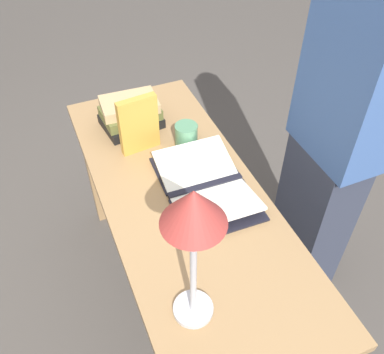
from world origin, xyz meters
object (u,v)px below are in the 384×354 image
(book_stack_tall, at_px, (130,113))
(reading_lamp, at_px, (194,220))
(coffee_mug, at_px, (186,135))
(book_standing_upright, at_px, (139,125))
(open_book, at_px, (205,185))
(person_reader, at_px, (334,145))

(book_stack_tall, relative_size, reading_lamp, 0.51)
(book_stack_tall, distance_m, coffee_mug, 0.27)
(book_standing_upright, bearing_deg, open_book, -159.40)
(open_book, xyz_separation_m, coffee_mug, (0.26, -0.03, 0.03))
(reading_lamp, bearing_deg, book_stack_tall, -5.77)
(open_book, distance_m, book_stack_tall, 0.49)
(coffee_mug, bearing_deg, book_standing_upright, 76.68)
(open_book, distance_m, reading_lamp, 0.63)
(book_standing_upright, relative_size, person_reader, 0.14)
(book_standing_upright, xyz_separation_m, person_reader, (-0.37, -0.66, -0.03))
(coffee_mug, bearing_deg, person_reader, -123.99)
(reading_lamp, bearing_deg, open_book, -28.13)
(book_stack_tall, height_order, coffee_mug, book_stack_tall)
(open_book, bearing_deg, coffee_mug, -5.18)
(coffee_mug, xyz_separation_m, person_reader, (-0.32, -0.48, 0.04))
(coffee_mug, bearing_deg, book_stack_tall, 39.59)
(coffee_mug, bearing_deg, open_book, 173.10)
(book_stack_tall, xyz_separation_m, person_reader, (-0.53, -0.65, 0.03))
(open_book, relative_size, person_reader, 0.27)
(book_standing_upright, bearing_deg, coffee_mug, -108.97)
(open_book, xyz_separation_m, person_reader, (-0.06, -0.51, 0.07))
(reading_lamp, relative_size, person_reader, 0.30)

